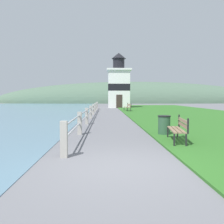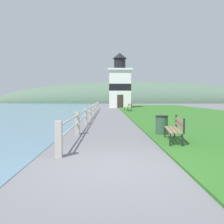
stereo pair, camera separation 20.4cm
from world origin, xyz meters
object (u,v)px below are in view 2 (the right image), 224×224
(park_bench_near, at_px, (175,128))
(park_bench_midway, at_px, (129,107))
(trash_bin, at_px, (162,125))
(lighthouse, at_px, (120,85))

(park_bench_near, xyz_separation_m, park_bench_midway, (0.06, 19.94, 0.00))
(park_bench_near, bearing_deg, park_bench_midway, -82.59)
(trash_bin, bearing_deg, lighthouse, 90.72)
(lighthouse, bearing_deg, trash_bin, -89.28)
(lighthouse, distance_m, trash_bin, 28.56)
(lighthouse, bearing_deg, park_bench_midway, -87.05)
(park_bench_midway, height_order, lighthouse, lighthouse)
(park_bench_near, bearing_deg, trash_bin, -78.89)
(park_bench_near, xyz_separation_m, lighthouse, (-0.46, 30.10, 2.97))
(park_bench_near, relative_size, park_bench_midway, 0.90)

